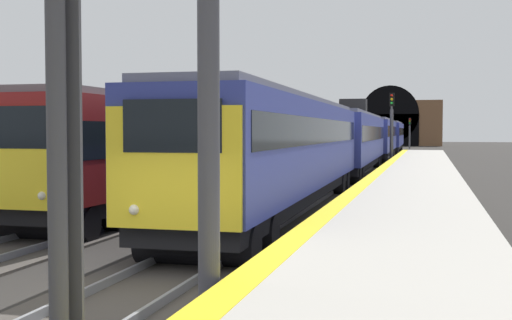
{
  "coord_description": "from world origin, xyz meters",
  "views": [
    {
      "loc": [
        -9.17,
        -4.71,
        2.79
      ],
      "look_at": [
        8.55,
        -0.0,
        1.96
      ],
      "focal_mm": 45.84,
      "sensor_mm": 36.0,
      "label": 1
    }
  ],
  "objects": [
    {
      "name": "ground_plane",
      "position": [
        0.0,
        0.0,
        0.0
      ],
      "size": [
        320.0,
        320.0,
        0.0
      ],
      "primitive_type": "plane",
      "color": "#282623"
    },
    {
      "name": "platform_right",
      "position": [
        0.0,
        -4.12,
        0.46
      ],
      "size": [
        112.0,
        3.77,
        0.92
      ],
      "primitive_type": "cube",
      "color": "#ADA89E",
      "rests_on": "ground_plane"
    },
    {
      "name": "platform_right_edge_strip",
      "position": [
        0.0,
        -2.48,
        0.93
      ],
      "size": [
        112.0,
        0.5,
        0.01
      ],
      "primitive_type": "cube",
      "color": "yellow",
      "rests_on": "platform_right"
    },
    {
      "name": "track_main_line",
      "position": [
        0.0,
        0.0,
        0.04
      ],
      "size": [
        160.0,
        2.94,
        0.21
      ],
      "color": "#423D38",
      "rests_on": "ground_plane"
    },
    {
      "name": "train_main_approaching",
      "position": [
        43.19,
        -0.0,
        2.24
      ],
      "size": [
        82.19,
        3.05,
        4.8
      ],
      "rotation": [
        0.0,
        0.0,
        3.15
      ],
      "color": "navy",
      "rests_on": "ground_plane"
    },
    {
      "name": "train_adjacent_platform",
      "position": [
        35.4,
        4.6,
        2.22
      ],
      "size": [
        62.75,
        3.07,
        3.89
      ],
      "rotation": [
        0.0,
        0.0,
        3.13
      ],
      "color": "maroon",
      "rests_on": "ground_plane"
    },
    {
      "name": "railway_signal_near",
      "position": [
        -4.51,
        -1.82,
        2.9
      ],
      "size": [
        0.39,
        0.38,
        4.92
      ],
      "rotation": [
        0.0,
        0.0,
        3.14
      ],
      "color": "#38383D",
      "rests_on": "ground_plane"
    },
    {
      "name": "railway_signal_mid",
      "position": [
        43.43,
        -1.82,
        3.46
      ],
      "size": [
        0.39,
        0.38,
        5.76
      ],
      "rotation": [
        0.0,
        0.0,
        3.14
      ],
      "color": "#4C4C54",
      "rests_on": "ground_plane"
    },
    {
      "name": "railway_signal_far",
      "position": [
        92.77,
        -1.82,
        2.9
      ],
      "size": [
        0.39,
        0.38,
        4.75
      ],
      "rotation": [
        0.0,
        0.0,
        3.14
      ],
      "color": "#4C4C54",
      "rests_on": "ground_plane"
    },
    {
      "name": "tunnel_portal",
      "position": [
        113.3,
        2.3,
        4.2
      ],
      "size": [
        2.13,
        18.61,
        11.04
      ],
      "color": "brown",
      "rests_on": "ground_plane"
    }
  ]
}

